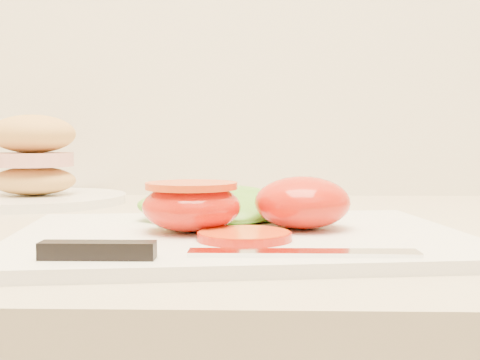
{
  "coord_description": "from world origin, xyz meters",
  "views": [
    {
      "loc": [
        -0.53,
        1.03,
        1.02
      ],
      "look_at": [
        -0.54,
        1.57,
        0.99
      ],
      "focal_mm": 45.0,
      "sensor_mm": 36.0,
      "label": 1
    }
  ],
  "objects": [
    {
      "name": "cutting_board",
      "position": [
        -0.54,
        1.56,
        0.94
      ],
      "size": [
        0.42,
        0.33,
        0.01
      ],
      "primitive_type": "cube",
      "rotation": [
        0.0,
        0.0,
        0.13
      ],
      "color": "white",
      "rests_on": "counter"
    },
    {
      "name": "tomato_half_dome",
      "position": [
        -0.49,
        1.58,
        0.96
      ],
      "size": [
        0.09,
        0.09,
        0.05
      ],
      "primitive_type": "ellipsoid",
      "color": "red",
      "rests_on": "cutting_board"
    },
    {
      "name": "tomato_half_cut",
      "position": [
        -0.59,
        1.56,
        0.96
      ],
      "size": [
        0.09,
        0.09,
        0.04
      ],
      "color": "red",
      "rests_on": "cutting_board"
    },
    {
      "name": "tomato_slice_0",
      "position": [
        -0.54,
        1.51,
        0.94
      ],
      "size": [
        0.07,
        0.07,
        0.01
      ],
      "primitive_type": "cylinder",
      "color": "#D23C0A",
      "rests_on": "cutting_board"
    },
    {
      "name": "lettuce_leaf_0",
      "position": [
        -0.57,
        1.64,
        0.95
      ],
      "size": [
        0.17,
        0.12,
        0.03
      ],
      "primitive_type": "ellipsoid",
      "rotation": [
        0.0,
        0.0,
        0.14
      ],
      "color": "#65BE32",
      "rests_on": "cutting_board"
    },
    {
      "name": "lettuce_leaf_1",
      "position": [
        -0.52,
        1.65,
        0.95
      ],
      "size": [
        0.14,
        0.13,
        0.02
      ],
      "primitive_type": "ellipsoid",
      "rotation": [
        0.0,
        0.0,
        0.72
      ],
      "color": "#65BE32",
      "rests_on": "cutting_board"
    },
    {
      "name": "knife",
      "position": [
        -0.58,
        1.44,
        0.94
      ],
      "size": [
        0.26,
        0.04,
        0.01
      ],
      "rotation": [
        0.0,
        0.0,
        0.01
      ],
      "color": "silver",
      "rests_on": "cutting_board"
    },
    {
      "name": "sandwich_plate",
      "position": [
        -0.84,
        1.87,
        0.98
      ],
      "size": [
        0.26,
        0.26,
        0.12
      ],
      "rotation": [
        0.0,
        0.0,
        0.36
      ],
      "color": "white",
      "rests_on": "counter"
    }
  ]
}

